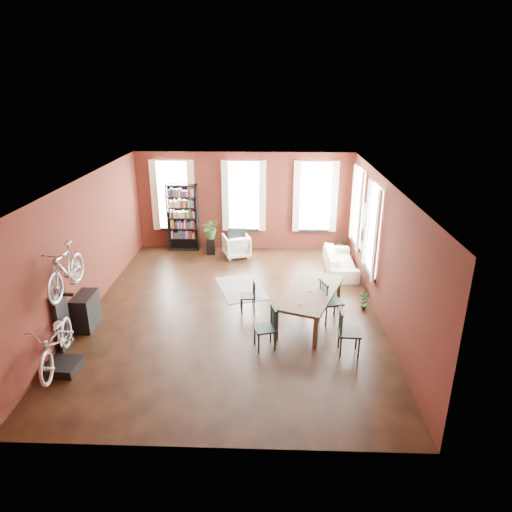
{
  "coord_description": "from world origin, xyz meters",
  "views": [
    {
      "loc": [
        0.91,
        -9.96,
        5.29
      ],
      "look_at": [
        0.53,
        0.6,
        1.21
      ],
      "focal_mm": 32.0,
      "sensor_mm": 36.0,
      "label": 1
    }
  ],
  "objects_px": {
    "white_armchair": "(236,245)",
    "bike_trainer": "(64,366)",
    "dining_chair_c": "(350,332)",
    "bicycle_floor": "(52,321)",
    "bookshelf": "(183,218)",
    "dining_chair_b": "(248,296)",
    "dining_chair_a": "(265,328)",
    "console_table": "(86,311)",
    "dining_chair_d": "(331,301)",
    "dining_table": "(310,306)",
    "cream_sofa": "(341,258)",
    "plant_stand": "(211,246)"
  },
  "relations": [
    {
      "from": "plant_stand",
      "to": "bookshelf",
      "type": "bearing_deg",
      "value": 156.85
    },
    {
      "from": "cream_sofa",
      "to": "dining_chair_b",
      "type": "bearing_deg",
      "value": 134.96
    },
    {
      "from": "bookshelf",
      "to": "console_table",
      "type": "height_order",
      "value": "bookshelf"
    },
    {
      "from": "plant_stand",
      "to": "bicycle_floor",
      "type": "xyz_separation_m",
      "value": [
        -2.08,
        -6.54,
        0.86
      ]
    },
    {
      "from": "dining_chair_c",
      "to": "white_armchair",
      "type": "distance_m",
      "value": 6.12
    },
    {
      "from": "cream_sofa",
      "to": "console_table",
      "type": "height_order",
      "value": "cream_sofa"
    },
    {
      "from": "dining_chair_c",
      "to": "white_armchair",
      "type": "relative_size",
      "value": 1.23
    },
    {
      "from": "dining_chair_d",
      "to": "bicycle_floor",
      "type": "bearing_deg",
      "value": 94.13
    },
    {
      "from": "white_armchair",
      "to": "plant_stand",
      "type": "height_order",
      "value": "white_armchair"
    },
    {
      "from": "dining_table",
      "to": "console_table",
      "type": "relative_size",
      "value": 2.87
    },
    {
      "from": "bike_trainer",
      "to": "dining_chair_c",
      "type": "bearing_deg",
      "value": 8.25
    },
    {
      "from": "dining_chair_b",
      "to": "dining_chair_c",
      "type": "bearing_deg",
      "value": 41.57
    },
    {
      "from": "dining_chair_d",
      "to": "cream_sofa",
      "type": "distance_m",
      "value": 3.12
    },
    {
      "from": "dining_table",
      "to": "dining_chair_b",
      "type": "relative_size",
      "value": 2.87
    },
    {
      "from": "dining_chair_b",
      "to": "dining_chair_a",
      "type": "bearing_deg",
      "value": 6.07
    },
    {
      "from": "plant_stand",
      "to": "bike_trainer",
      "type": "bearing_deg",
      "value": -107.48
    },
    {
      "from": "dining_chair_a",
      "to": "console_table",
      "type": "bearing_deg",
      "value": -116.31
    },
    {
      "from": "dining_chair_d",
      "to": "bike_trainer",
      "type": "height_order",
      "value": "dining_chair_d"
    },
    {
      "from": "bike_trainer",
      "to": "bookshelf",
      "type": "bearing_deg",
      "value": 80.88
    },
    {
      "from": "dining_chair_c",
      "to": "bike_trainer",
      "type": "distance_m",
      "value": 5.71
    },
    {
      "from": "cream_sofa",
      "to": "bicycle_floor",
      "type": "distance_m",
      "value": 8.07
    },
    {
      "from": "dining_chair_c",
      "to": "dining_chair_d",
      "type": "relative_size",
      "value": 0.95
    },
    {
      "from": "dining_table",
      "to": "bookshelf",
      "type": "bearing_deg",
      "value": 149.27
    },
    {
      "from": "dining_chair_c",
      "to": "bicycle_floor",
      "type": "distance_m",
      "value": 5.77
    },
    {
      "from": "dining_chair_a",
      "to": "console_table",
      "type": "distance_m",
      "value": 4.14
    },
    {
      "from": "dining_chair_b",
      "to": "bookshelf",
      "type": "relative_size",
      "value": 0.36
    },
    {
      "from": "dining_chair_b",
      "to": "console_table",
      "type": "bearing_deg",
      "value": -85.3
    },
    {
      "from": "dining_chair_d",
      "to": "console_table",
      "type": "bearing_deg",
      "value": 76.88
    },
    {
      "from": "dining_table",
      "to": "white_armchair",
      "type": "height_order",
      "value": "white_armchair"
    },
    {
      "from": "bookshelf",
      "to": "white_armchair",
      "type": "height_order",
      "value": "bookshelf"
    },
    {
      "from": "bicycle_floor",
      "to": "dining_chair_d",
      "type": "bearing_deg",
      "value": 13.4
    },
    {
      "from": "bookshelf",
      "to": "bike_trainer",
      "type": "bearing_deg",
      "value": -99.12
    },
    {
      "from": "dining_chair_a",
      "to": "bookshelf",
      "type": "relative_size",
      "value": 0.42
    },
    {
      "from": "console_table",
      "to": "cream_sofa",
      "type": "bearing_deg",
      "value": 29.33
    },
    {
      "from": "cream_sofa",
      "to": "white_armchair",
      "type": "bearing_deg",
      "value": 71.01
    },
    {
      "from": "bike_trainer",
      "to": "console_table",
      "type": "distance_m",
      "value": 1.74
    },
    {
      "from": "plant_stand",
      "to": "bicycle_floor",
      "type": "height_order",
      "value": "bicycle_floor"
    },
    {
      "from": "dining_chair_d",
      "to": "cream_sofa",
      "type": "height_order",
      "value": "dining_chair_d"
    },
    {
      "from": "dining_chair_a",
      "to": "bicycle_floor",
      "type": "xyz_separation_m",
      "value": [
        -3.94,
        -0.99,
        0.66
      ]
    },
    {
      "from": "cream_sofa",
      "to": "bicycle_floor",
      "type": "relative_size",
      "value": 1.1
    },
    {
      "from": "dining_chair_b",
      "to": "plant_stand",
      "type": "distance_m",
      "value": 4.15
    },
    {
      "from": "cream_sofa",
      "to": "bike_trainer",
      "type": "relative_size",
      "value": 3.42
    },
    {
      "from": "bookshelf",
      "to": "white_armchair",
      "type": "distance_m",
      "value": 2.02
    },
    {
      "from": "dining_table",
      "to": "bike_trainer",
      "type": "distance_m",
      "value": 5.37
    },
    {
      "from": "dining_chair_a",
      "to": "bookshelf",
      "type": "height_order",
      "value": "bookshelf"
    },
    {
      "from": "white_armchair",
      "to": "bookshelf",
      "type": "bearing_deg",
      "value": -37.56
    },
    {
      "from": "dining_chair_b",
      "to": "cream_sofa",
      "type": "distance_m",
      "value": 3.68
    },
    {
      "from": "dining_table",
      "to": "dining_chair_c",
      "type": "height_order",
      "value": "dining_chair_c"
    },
    {
      "from": "white_armchair",
      "to": "bike_trainer",
      "type": "relative_size",
      "value": 1.31
    },
    {
      "from": "cream_sofa",
      "to": "bicycle_floor",
      "type": "height_order",
      "value": "bicycle_floor"
    }
  ]
}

